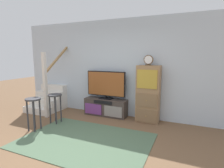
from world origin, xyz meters
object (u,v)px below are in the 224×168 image
desk_clock (148,60)px  television (106,84)px  bar_stool_near (33,107)px  bar_stool_far (55,102)px  media_console (106,107)px  side_cabinet (148,94)px

desk_clock → television: bearing=178.6°
bar_stool_near → bar_stool_far: size_ratio=1.02×
media_console → desk_clock: (1.19, -0.00, 1.35)m
bar_stool_near → bar_stool_far: (0.12, 0.58, -0.01)m
desk_clock → bar_stool_near: desk_clock is taller
side_cabinet → bar_stool_near: size_ratio=1.94×
television → desk_clock: 1.38m
media_console → bar_stool_far: bar_stool_far is taller
desk_clock → bar_stool_near: (-2.24, -1.60, -1.04)m
side_cabinet → bar_stool_near: bearing=-144.3°
media_console → side_cabinet: size_ratio=0.84×
media_console → bar_stool_far: 1.42m
bar_stool_near → bar_stool_far: 0.59m
bar_stool_near → bar_stool_far: bearing=78.2°
side_cabinet → desk_clock: size_ratio=5.73×
bar_stool_near → bar_stool_far: bar_stool_near is taller
bar_stool_far → desk_clock: bearing=25.8°
television → desk_clock: bearing=-1.4°
bar_stool_far → side_cabinet: bearing=26.0°
side_cabinet → desk_clock: 0.86m
side_cabinet → bar_stool_far: side_cabinet is taller
television → side_cabinet: (1.21, -0.01, -0.17)m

